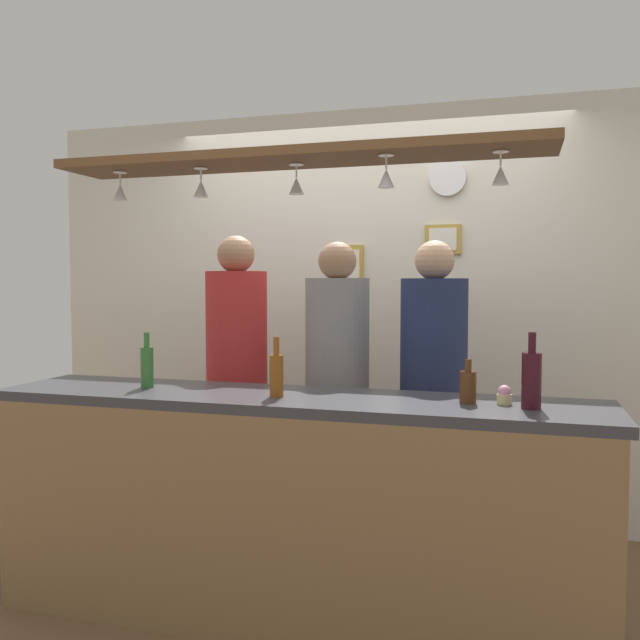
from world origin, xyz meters
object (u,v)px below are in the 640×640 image
(person_middle_grey_shirt, at_px, (337,370))
(bottle_wine_dark_red, at_px, (532,379))
(person_left_red_shirt, at_px, (237,361))
(picture_frame_lower_pair, at_px, (439,299))
(bottle_beer_green_import, at_px, (147,366))
(person_right_navy_shirt, at_px, (433,374))
(wall_clock, at_px, (448,178))
(picture_frame_upper_small, at_px, (443,239))
(bottle_beer_amber_tall, at_px, (276,374))
(picture_frame_crest, at_px, (349,265))
(bottle_beer_brown_stubby, at_px, (468,386))
(cupcake, at_px, (504,395))

(person_middle_grey_shirt, xyz_separation_m, bottle_wine_dark_red, (0.97, -0.70, 0.09))
(person_left_red_shirt, xyz_separation_m, picture_frame_lower_pair, (1.03, 0.74, 0.33))
(bottle_wine_dark_red, bearing_deg, bottle_beer_green_import, 178.90)
(person_middle_grey_shirt, distance_m, person_right_navy_shirt, 0.51)
(person_middle_grey_shirt, distance_m, picture_frame_lower_pair, 0.94)
(picture_frame_lower_pair, xyz_separation_m, wall_clock, (0.04, -0.01, 0.74))
(picture_frame_upper_small, height_order, picture_frame_lower_pair, picture_frame_upper_small)
(bottle_beer_amber_tall, xyz_separation_m, picture_frame_crest, (-0.04, 1.46, 0.50))
(picture_frame_crest, bearing_deg, bottle_beer_brown_stubby, -58.40)
(bottle_beer_green_import, height_order, bottle_beer_brown_stubby, bottle_beer_green_import)
(bottle_beer_brown_stubby, height_order, picture_frame_lower_pair, picture_frame_lower_pair)
(person_left_red_shirt, distance_m, bottle_beer_green_import, 0.68)
(person_left_red_shirt, distance_m, cupcake, 1.58)
(picture_frame_upper_small, relative_size, wall_clock, 1.00)
(bottle_wine_dark_red, bearing_deg, cupcake, 146.03)
(picture_frame_crest, height_order, picture_frame_upper_small, picture_frame_upper_small)
(person_right_navy_shirt, bearing_deg, person_left_red_shirt, -180.00)
(bottle_wine_dark_red, bearing_deg, person_right_navy_shirt, 123.63)
(person_middle_grey_shirt, height_order, bottle_beer_brown_stubby, person_middle_grey_shirt)
(bottle_wine_dark_red, xyz_separation_m, picture_frame_crest, (-1.09, 1.43, 0.48))
(bottle_beer_amber_tall, bearing_deg, cupcake, 5.76)
(bottle_beer_brown_stubby, relative_size, picture_frame_upper_small, 0.82)
(bottle_wine_dark_red, relative_size, picture_frame_upper_small, 1.36)
(bottle_wine_dark_red, bearing_deg, picture_frame_lower_pair, 109.93)
(bottle_wine_dark_red, distance_m, picture_frame_lower_pair, 1.55)
(person_middle_grey_shirt, relative_size, cupcake, 22.05)
(person_left_red_shirt, height_order, picture_frame_crest, person_left_red_shirt)
(bottle_wine_dark_red, bearing_deg, picture_frame_crest, 127.33)
(person_middle_grey_shirt, relative_size, person_right_navy_shirt, 1.00)
(bottle_beer_brown_stubby, bearing_deg, wall_clock, 99.52)
(person_right_navy_shirt, xyz_separation_m, picture_frame_upper_small, (-0.04, 0.74, 0.73))
(bottle_beer_amber_tall, bearing_deg, person_right_navy_shirt, 50.90)
(person_right_navy_shirt, relative_size, picture_frame_crest, 6.61)
(cupcake, bearing_deg, person_middle_grey_shirt, 144.25)
(bottle_wine_dark_red, distance_m, wall_clock, 1.81)
(person_middle_grey_shirt, bearing_deg, picture_frame_lower_pair, 58.39)
(bottle_beer_green_import, height_order, picture_frame_lower_pair, picture_frame_lower_pair)
(bottle_beer_green_import, height_order, picture_frame_crest, picture_frame_crest)
(person_right_navy_shirt, distance_m, cupcake, 0.72)
(bottle_beer_brown_stubby, xyz_separation_m, wall_clock, (-0.23, 1.37, 1.06))
(bottle_beer_brown_stubby, height_order, cupcake, bottle_beer_brown_stubby)
(bottle_beer_brown_stubby, distance_m, wall_clock, 1.74)
(cupcake, height_order, picture_frame_lower_pair, picture_frame_lower_pair)
(bottle_beer_amber_tall, xyz_separation_m, cupcake, (0.95, 0.10, -0.06))
(picture_frame_crest, xyz_separation_m, picture_frame_upper_small, (0.59, 0.00, 0.16))
(bottle_beer_brown_stubby, distance_m, picture_frame_lower_pair, 1.44)
(person_left_red_shirt, distance_m, person_middle_grey_shirt, 0.58)
(picture_frame_crest, bearing_deg, cupcake, -54.01)
(person_left_red_shirt, height_order, person_middle_grey_shirt, person_left_red_shirt)
(person_right_navy_shirt, height_order, cupcake, person_right_navy_shirt)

